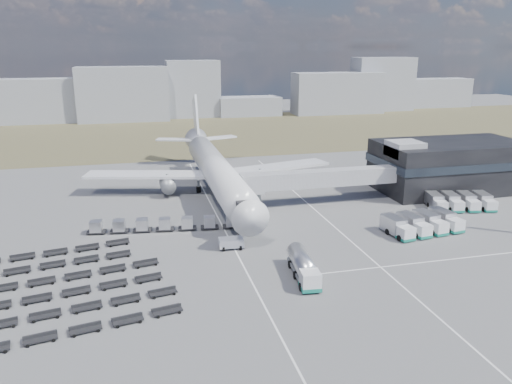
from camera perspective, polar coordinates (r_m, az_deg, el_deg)
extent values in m
plane|color=#565659|center=(71.93, -0.43, -7.27)|extent=(420.00, 420.00, 0.00)
cube|color=brown|center=(177.17, -8.77, 6.75)|extent=(420.00, 90.00, 0.01)
cube|color=silver|center=(76.05, -2.78, -5.94)|extent=(0.25, 110.00, 0.01)
cube|color=silver|center=(81.14, 9.83, -4.71)|extent=(0.25, 110.00, 0.01)
cube|color=silver|center=(74.82, 20.22, -7.37)|extent=(40.00, 0.25, 0.01)
cube|color=black|center=(111.06, 21.32, 2.81)|extent=(30.00, 16.00, 10.00)
cube|color=#262D38|center=(110.81, 21.38, 3.41)|extent=(30.40, 16.40, 1.60)
cube|color=#939399|center=(102.07, 16.66, 4.73)|extent=(6.00, 6.00, 3.00)
cube|color=#939399|center=(94.01, 7.42, 1.58)|extent=(29.80, 3.00, 3.00)
cube|color=#939399|center=(89.66, -0.48, 0.99)|extent=(4.00, 3.60, 3.40)
cylinder|color=slate|center=(91.17, 0.37, -0.41)|extent=(0.70, 0.70, 5.10)
cylinder|color=black|center=(91.80, 0.36, -1.67)|extent=(1.40, 0.90, 1.40)
cylinder|color=silver|center=(98.22, -4.51, 2.42)|extent=(5.60, 48.00, 5.60)
cone|color=silver|center=(73.20, -1.08, -2.39)|extent=(5.60, 5.00, 5.60)
cone|color=silver|center=(125.17, -6.64, 5.75)|extent=(5.60, 8.00, 5.60)
cube|color=black|center=(74.81, -1.42, -1.34)|extent=(2.20, 2.00, 0.80)
cube|color=silver|center=(102.20, -12.17, 1.96)|extent=(25.59, 11.38, 0.50)
cube|color=silver|center=(106.00, 2.01, 2.83)|extent=(25.59, 11.38, 0.50)
cylinder|color=slate|center=(100.83, -10.08, 0.88)|extent=(3.00, 5.00, 3.00)
cylinder|color=slate|center=(103.66, 0.44, 1.56)|extent=(3.00, 5.00, 3.00)
cube|color=silver|center=(126.51, -9.25, 5.94)|extent=(9.49, 5.63, 0.35)
cube|color=silver|center=(127.83, -4.31, 6.21)|extent=(9.49, 5.63, 0.35)
cube|color=silver|center=(127.22, -6.90, 8.51)|extent=(0.50, 9.06, 11.45)
cylinder|color=slate|center=(79.62, -1.94, -3.93)|extent=(0.50, 0.50, 2.50)
cylinder|color=slate|center=(102.64, -6.59, 0.63)|extent=(0.60, 0.60, 2.50)
cylinder|color=slate|center=(103.59, -3.08, 0.86)|extent=(0.60, 0.60, 2.50)
cylinder|color=black|center=(79.88, -1.93, -4.43)|extent=(0.50, 1.20, 1.20)
cube|color=gray|center=(215.28, -24.21, 9.47)|extent=(41.42, 12.00, 16.91)
cube|color=gray|center=(208.50, -14.96, 10.76)|extent=(35.20, 12.00, 21.28)
cube|color=gray|center=(216.12, -7.20, 11.62)|extent=(21.74, 12.00, 23.32)
cube|color=gray|center=(219.01, -0.81, 9.78)|extent=(26.69, 12.00, 7.99)
cube|color=gray|center=(228.31, 9.33, 11.09)|extent=(40.29, 12.00, 17.90)
cube|color=gray|center=(244.06, 14.24, 11.87)|extent=(27.65, 12.00, 24.11)
cube|color=gray|center=(267.25, 19.97, 10.62)|extent=(31.64, 12.00, 13.71)
cube|color=silver|center=(61.94, 6.22, -10.00)|extent=(2.56, 2.56, 2.24)
cube|color=#147461|center=(62.33, 6.20, -10.72)|extent=(2.66, 2.66, 0.49)
cylinder|color=#BDBCC2|center=(65.94, 5.22, -7.86)|extent=(3.15, 7.50, 2.43)
cube|color=slate|center=(66.40, 5.19, -8.74)|extent=(3.06, 7.49, 0.34)
cylinder|color=black|center=(65.22, 5.48, -9.46)|extent=(2.62, 1.32, 1.07)
cube|color=silver|center=(74.14, -2.87, -5.88)|extent=(3.67, 2.17, 1.58)
cube|color=silver|center=(107.16, -1.27, 1.68)|extent=(5.04, 7.05, 3.05)
cube|color=#147461|center=(107.48, -1.27, 1.04)|extent=(5.19, 7.19, 0.49)
cube|color=silver|center=(80.12, 16.78, -4.53)|extent=(2.41, 2.33, 2.06)
cube|color=#147461|center=(80.40, 16.73, -5.07)|extent=(2.51, 2.43, 0.42)
cube|color=#BDBCC2|center=(82.42, 15.41, -3.56)|extent=(2.79, 4.57, 2.44)
cube|color=silver|center=(82.05, 18.54, -4.20)|extent=(2.41, 2.33, 2.06)
cube|color=#147461|center=(82.32, 18.49, -4.72)|extent=(2.51, 2.43, 0.42)
cube|color=#BDBCC2|center=(84.30, 17.16, -3.26)|extent=(2.79, 4.57, 2.44)
cube|color=silver|center=(84.06, 20.23, -3.88)|extent=(2.41, 2.33, 2.06)
cube|color=#147461|center=(84.32, 20.17, -4.39)|extent=(2.51, 2.43, 0.42)
cube|color=#BDBCC2|center=(86.25, 18.83, -2.97)|extent=(2.79, 4.57, 2.44)
cube|color=silver|center=(86.14, 21.83, -3.57)|extent=(2.41, 2.33, 2.06)
cube|color=#147461|center=(86.40, 21.78, -4.07)|extent=(2.51, 2.43, 0.42)
cube|color=#BDBCC2|center=(88.28, 20.43, -2.69)|extent=(2.79, 4.57, 2.44)
cube|color=silver|center=(95.51, 20.35, -1.56)|extent=(2.38, 2.31, 1.95)
cube|color=#147461|center=(95.73, 20.30, -1.99)|extent=(2.49, 2.42, 0.40)
cube|color=#BDBCC2|center=(98.14, 19.68, -0.81)|extent=(2.88, 4.42, 2.31)
cube|color=silver|center=(96.72, 21.99, -1.52)|extent=(2.38, 2.31, 1.95)
cube|color=#147461|center=(96.94, 21.95, -1.94)|extent=(2.49, 2.42, 0.40)
cube|color=#BDBCC2|center=(99.32, 21.30, -0.78)|extent=(2.88, 4.42, 2.31)
cube|color=silver|center=(98.00, 23.60, -1.47)|extent=(2.38, 2.31, 1.95)
cube|color=#147461|center=(98.22, 23.55, -1.89)|extent=(2.49, 2.42, 0.40)
cube|color=#BDBCC2|center=(100.57, 22.87, -0.75)|extent=(2.88, 4.42, 2.31)
cube|color=silver|center=(99.36, 25.16, -1.43)|extent=(2.38, 2.31, 1.95)
cube|color=#147461|center=(99.58, 25.11, -1.84)|extent=(2.49, 2.42, 0.40)
cube|color=#BDBCC2|center=(101.90, 24.40, -0.72)|extent=(2.88, 4.42, 2.31)
cube|color=black|center=(83.82, -17.77, -4.34)|extent=(3.13, 2.14, 0.20)
cube|color=#BDBCC2|center=(83.50, -17.83, -3.72)|extent=(2.01, 2.01, 1.69)
cube|color=black|center=(83.19, -15.33, -4.29)|extent=(3.13, 2.14, 0.20)
cube|color=#BDBCC2|center=(82.87, -15.38, -3.67)|extent=(2.01, 2.01, 1.69)
cube|color=black|center=(82.72, -12.85, -4.23)|extent=(3.13, 2.14, 0.20)
cube|color=#BDBCC2|center=(82.39, -12.89, -3.60)|extent=(2.01, 2.01, 1.69)
cube|color=black|center=(82.40, -10.35, -4.16)|extent=(3.13, 2.14, 0.20)
cube|color=#BDBCC2|center=(82.07, -10.39, -3.53)|extent=(2.01, 2.01, 1.69)
cube|color=black|center=(82.23, -7.84, -4.08)|extent=(3.13, 2.14, 0.20)
cube|color=#BDBCC2|center=(81.91, -7.87, -3.46)|extent=(2.01, 2.01, 1.69)
cube|color=black|center=(82.22, -5.32, -4.00)|extent=(3.13, 2.14, 0.20)
cube|color=#BDBCC2|center=(81.90, -5.34, -3.37)|extent=(2.01, 2.01, 1.69)
cube|color=black|center=(82.37, -2.81, -3.91)|extent=(3.13, 2.14, 0.20)
cube|color=#BDBCC2|center=(82.05, -2.82, -3.28)|extent=(2.01, 2.01, 1.69)
cube|color=black|center=(82.68, -0.31, -3.81)|extent=(3.13, 2.14, 0.20)
cube|color=#BDBCC2|center=(82.36, -0.31, -3.18)|extent=(2.01, 2.01, 1.69)
cube|color=black|center=(57.07, -23.45, -14.98)|extent=(30.43, 7.30, 0.79)
cube|color=black|center=(61.10, -23.59, -12.84)|extent=(30.43, 7.30, 0.79)
cube|color=black|center=(65.21, -23.72, -10.97)|extent=(30.43, 7.30, 0.79)
cube|color=black|center=(69.38, -23.83, -9.32)|extent=(30.43, 7.30, 0.79)
cube|color=black|center=(73.60, -23.93, -7.86)|extent=(26.13, 6.49, 0.79)
cube|color=black|center=(77.86, -24.01, -6.56)|extent=(26.13, 6.49, 0.79)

